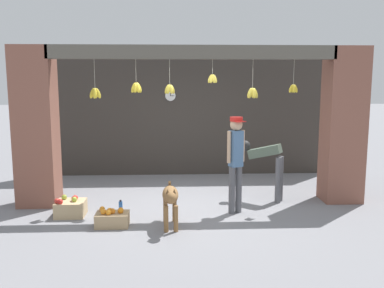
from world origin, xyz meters
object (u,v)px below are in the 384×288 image
at_px(shopkeeper, 236,157).
at_px(water_bottle, 121,208).
at_px(fruit_crate_apples, 70,208).
at_px(fruit_crate_oranges, 112,219).
at_px(dog, 170,198).
at_px(wall_clock, 170,96).
at_px(worker_stooping, 267,161).

height_order(shopkeeper, water_bottle, shopkeeper).
xyz_separation_m(fruit_crate_apples, water_bottle, (0.84, 0.04, -0.03)).
xyz_separation_m(fruit_crate_oranges, water_bottle, (0.07, 0.58, -0.01)).
bearing_deg(shopkeeper, water_bottle, -25.31).
bearing_deg(fruit_crate_oranges, water_bottle, 83.63).
bearing_deg(fruit_crate_apples, dog, -20.84).
bearing_deg(wall_clock, fruit_crate_oranges, -104.49).
bearing_deg(water_bottle, fruit_crate_apples, -177.56).
height_order(dog, fruit_crate_oranges, dog).
bearing_deg(wall_clock, water_bottle, -106.01).
distance_m(shopkeeper, worker_stooping, 1.06).
bearing_deg(fruit_crate_apples, shopkeeper, 0.82).
relative_size(shopkeeper, fruit_crate_apples, 3.47).
relative_size(worker_stooping, fruit_crate_oranges, 2.18).
height_order(fruit_crate_apples, water_bottle, fruit_crate_apples).
bearing_deg(dog, wall_clock, 177.91).
bearing_deg(wall_clock, dog, -90.06).
xyz_separation_m(dog, worker_stooping, (1.83, 1.43, 0.27)).
bearing_deg(dog, fruit_crate_oranges, -98.22).
relative_size(shopkeeper, water_bottle, 6.61).
xyz_separation_m(dog, shopkeeper, (1.12, 0.69, 0.51)).
xyz_separation_m(shopkeeper, fruit_crate_oranges, (-2.04, -0.59, -0.86)).
relative_size(fruit_crate_oranges, wall_clock, 1.99).
distance_m(shopkeeper, fruit_crate_oranges, 2.29).
xyz_separation_m(worker_stooping, wall_clock, (-1.83, 2.25, 1.15)).
distance_m(fruit_crate_oranges, water_bottle, 0.59).
distance_m(worker_stooping, wall_clock, 3.11).
bearing_deg(shopkeeper, fruit_crate_apples, -24.62).
relative_size(dog, fruit_crate_oranges, 1.74).
distance_m(dog, worker_stooping, 2.34).
bearing_deg(worker_stooping, water_bottle, 136.22).
height_order(worker_stooping, wall_clock, wall_clock).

